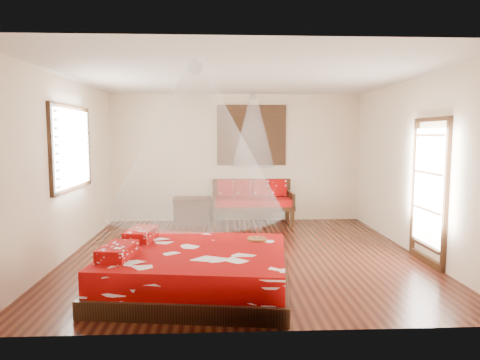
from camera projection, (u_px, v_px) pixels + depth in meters
name	position (u px, v px, depth m)	size (l,w,h in m)	color
room	(243.00, 167.00, 6.74)	(5.54, 5.54, 2.84)	black
bed	(196.00, 269.00, 5.27)	(2.47, 2.29, 0.65)	black
daybed	(253.00, 200.00, 9.21)	(1.72, 0.76, 0.94)	black
storage_chest	(192.00, 210.00, 9.24)	(0.84, 0.64, 0.56)	black
shutter_panel	(252.00, 135.00, 9.40)	(1.52, 0.06, 1.32)	black
window_left	(72.00, 148.00, 6.78)	(0.10, 1.74, 1.34)	black
glazed_door	(429.00, 192.00, 6.31)	(0.08, 1.02, 2.16)	black
wine_tray	(257.00, 236.00, 5.72)	(0.26, 0.26, 0.21)	brown
mosquito_net_main	(196.00, 140.00, 5.11)	(2.15, 2.15, 1.80)	white
mosquito_net_daybed	(253.00, 130.00, 8.93)	(0.89, 0.89, 1.50)	white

